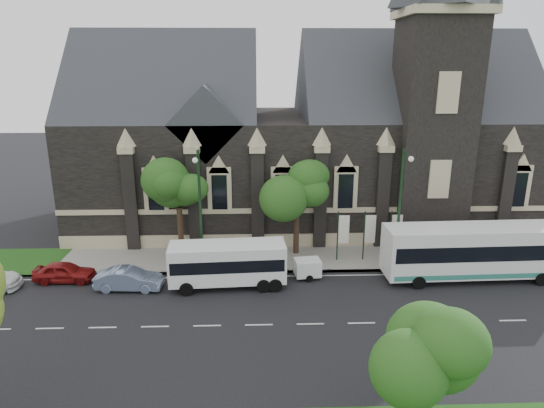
{
  "coord_description": "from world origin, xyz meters",
  "views": [
    {
      "loc": [
        -0.03,
        -24.48,
        14.65
      ],
      "look_at": [
        0.95,
        6.0,
        5.54
      ],
      "focal_mm": 31.46,
      "sensor_mm": 36.0,
      "label": 1
    }
  ],
  "objects_px": {
    "banner_flag_center": "(368,232)",
    "banner_flag_right": "(394,231)",
    "tree_walk_left": "(181,185)",
    "sedan": "(129,279)",
    "tour_coach": "(479,251)",
    "car_far_red": "(65,272)",
    "street_lamp_near": "(401,204)",
    "street_lamp_mid": "(200,206)",
    "tree_walk_right": "(300,183)",
    "shuttle_bus": "(228,262)",
    "box_trailer": "(308,268)",
    "tree_park_east": "(427,345)",
    "banner_flag_left": "(342,232)"
  },
  "relations": [
    {
      "from": "banner_flag_center",
      "to": "banner_flag_right",
      "type": "relative_size",
      "value": 1.0
    },
    {
      "from": "tree_walk_left",
      "to": "sedan",
      "type": "relative_size",
      "value": 1.73
    },
    {
      "from": "tour_coach",
      "to": "car_far_red",
      "type": "height_order",
      "value": "tour_coach"
    },
    {
      "from": "street_lamp_near",
      "to": "street_lamp_mid",
      "type": "bearing_deg",
      "value": 180.0
    },
    {
      "from": "car_far_red",
      "to": "tree_walk_right",
      "type": "bearing_deg",
      "value": -73.4
    },
    {
      "from": "banner_flag_right",
      "to": "banner_flag_center",
      "type": "bearing_deg",
      "value": 180.0
    },
    {
      "from": "street_lamp_mid",
      "to": "shuttle_bus",
      "type": "bearing_deg",
      "value": -44.41
    },
    {
      "from": "street_lamp_mid",
      "to": "car_far_red",
      "type": "xyz_separation_m",
      "value": [
        -9.43,
        -0.89,
        -4.41
      ]
    },
    {
      "from": "banner_flag_center",
      "to": "tour_coach",
      "type": "relative_size",
      "value": 0.3
    },
    {
      "from": "banner_flag_center",
      "to": "tour_coach",
      "type": "xyz_separation_m",
      "value": [
        7.05,
        -3.24,
        -0.3
      ]
    },
    {
      "from": "street_lamp_near",
      "to": "box_trailer",
      "type": "bearing_deg",
      "value": -172.22
    },
    {
      "from": "tree_park_east",
      "to": "tree_walk_left",
      "type": "height_order",
      "value": "tree_walk_left"
    },
    {
      "from": "tour_coach",
      "to": "street_lamp_near",
      "type": "bearing_deg",
      "value": 164.28
    },
    {
      "from": "street_lamp_mid",
      "to": "shuttle_bus",
      "type": "relative_size",
      "value": 1.14
    },
    {
      "from": "street_lamp_mid",
      "to": "banner_flag_right",
      "type": "distance_m",
      "value": 14.67
    },
    {
      "from": "street_lamp_mid",
      "to": "sedan",
      "type": "xyz_separation_m",
      "value": [
        -4.66,
        -2.25,
        -4.38
      ]
    },
    {
      "from": "tree_park_east",
      "to": "box_trailer",
      "type": "xyz_separation_m",
      "value": [
        -2.71,
        15.52,
        -3.84
      ]
    },
    {
      "from": "street_lamp_mid",
      "to": "shuttle_bus",
      "type": "xyz_separation_m",
      "value": [
        1.95,
        -1.91,
        -3.38
      ]
    },
    {
      "from": "street_lamp_near",
      "to": "banner_flag_left",
      "type": "xyz_separation_m",
      "value": [
        -3.71,
        1.91,
        -2.73
      ]
    },
    {
      "from": "street_lamp_mid",
      "to": "tour_coach",
      "type": "xyz_separation_m",
      "value": [
        19.33,
        -1.33,
        -3.03
      ]
    },
    {
      "from": "tree_park_east",
      "to": "box_trailer",
      "type": "height_order",
      "value": "tree_park_east"
    },
    {
      "from": "shuttle_bus",
      "to": "tree_park_east",
      "type": "bearing_deg",
      "value": -63.94
    },
    {
      "from": "banner_flag_left",
      "to": "car_far_red",
      "type": "xyz_separation_m",
      "value": [
        -19.72,
        -2.8,
        -1.68
      ]
    },
    {
      "from": "tour_coach",
      "to": "box_trailer",
      "type": "distance_m",
      "value": 11.95
    },
    {
      "from": "tree_walk_right",
      "to": "box_trailer",
      "type": "xyz_separation_m",
      "value": [
        0.26,
        -4.51,
        -5.04
      ]
    },
    {
      "from": "banner_flag_center",
      "to": "banner_flag_right",
      "type": "bearing_deg",
      "value": 0.0
    },
    {
      "from": "tree_walk_left",
      "to": "tour_coach",
      "type": "relative_size",
      "value": 0.58
    },
    {
      "from": "tree_park_east",
      "to": "street_lamp_near",
      "type": "xyz_separation_m",
      "value": [
        3.82,
        16.42,
        0.49
      ]
    },
    {
      "from": "banner_flag_center",
      "to": "car_far_red",
      "type": "bearing_deg",
      "value": -172.65
    },
    {
      "from": "tree_walk_left",
      "to": "banner_flag_center",
      "type": "xyz_separation_m",
      "value": [
        14.08,
        -1.7,
        -3.35
      ]
    },
    {
      "from": "banner_flag_right",
      "to": "shuttle_bus",
      "type": "bearing_deg",
      "value": -162.79
    },
    {
      "from": "tour_coach",
      "to": "car_far_red",
      "type": "xyz_separation_m",
      "value": [
        -28.76,
        0.44,
        -1.38
      ]
    },
    {
      "from": "tree_walk_right",
      "to": "box_trailer",
      "type": "distance_m",
      "value": 6.77
    },
    {
      "from": "banner_flag_left",
      "to": "banner_flag_center",
      "type": "xyz_separation_m",
      "value": [
        2.0,
        0.0,
        0.0
      ]
    },
    {
      "from": "tree_walk_left",
      "to": "banner_flag_right",
      "type": "distance_m",
      "value": 16.52
    },
    {
      "from": "street_lamp_mid",
      "to": "banner_flag_right",
      "type": "bearing_deg",
      "value": 7.6
    },
    {
      "from": "banner_flag_left",
      "to": "banner_flag_center",
      "type": "distance_m",
      "value": 2.0
    },
    {
      "from": "car_far_red",
      "to": "shuttle_bus",
      "type": "bearing_deg",
      "value": -93.69
    },
    {
      "from": "tree_walk_left",
      "to": "box_trailer",
      "type": "bearing_deg",
      "value": -25.92
    },
    {
      "from": "box_trailer",
      "to": "sedan",
      "type": "height_order",
      "value": "sedan"
    },
    {
      "from": "street_lamp_mid",
      "to": "banner_flag_left",
      "type": "height_order",
      "value": "street_lamp_mid"
    },
    {
      "from": "street_lamp_mid",
      "to": "shuttle_bus",
      "type": "distance_m",
      "value": 4.35
    },
    {
      "from": "street_lamp_near",
      "to": "box_trailer",
      "type": "height_order",
      "value": "street_lamp_near"
    },
    {
      "from": "tree_park_east",
      "to": "car_far_red",
      "type": "bearing_deg",
      "value": 141.63
    },
    {
      "from": "tree_park_east",
      "to": "car_far_red",
      "type": "relative_size",
      "value": 1.53
    },
    {
      "from": "tree_walk_left",
      "to": "banner_flag_right",
      "type": "xyz_separation_m",
      "value": [
        16.08,
        -1.7,
        -3.35
      ]
    },
    {
      "from": "banner_flag_right",
      "to": "box_trailer",
      "type": "relative_size",
      "value": 1.52
    },
    {
      "from": "banner_flag_center",
      "to": "banner_flag_right",
      "type": "distance_m",
      "value": 2.0
    },
    {
      "from": "banner_flag_center",
      "to": "street_lamp_mid",
      "type": "bearing_deg",
      "value": -171.18
    },
    {
      "from": "tree_walk_right",
      "to": "banner_flag_center",
      "type": "bearing_deg",
      "value": -18.64
    }
  ]
}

